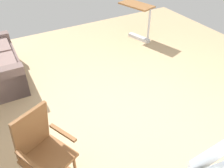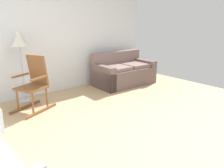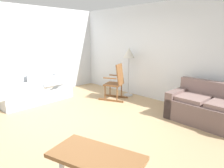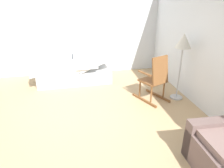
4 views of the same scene
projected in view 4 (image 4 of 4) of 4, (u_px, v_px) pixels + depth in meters
The scene contains 6 objects.
ground_plane at pixel (81, 124), 3.87m from camera, with size 7.03×7.03×0.00m, color tan.
back_wall at pixel (217, 46), 3.77m from camera, with size 5.83×0.10×2.70m, color silver.
side_wall at pixel (73, 28), 5.93m from camera, with size 0.10×5.17×2.70m, color silver.
hospital_bed at pixel (74, 71), 5.68m from camera, with size 1.07×2.14×0.96m.
rocking_chair at pixel (155, 80), 4.54m from camera, with size 0.89×0.74×1.05m.
floor_lamp at pixel (183, 46), 4.36m from camera, with size 0.34×0.34×1.48m.
Camera 4 is at (3.32, -0.04, 2.20)m, focal length 33.29 mm.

